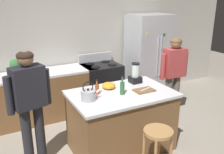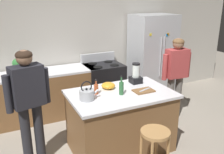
{
  "view_description": "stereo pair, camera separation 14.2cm",
  "coord_description": "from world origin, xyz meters",
  "px_view_note": "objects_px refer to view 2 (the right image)",
  "views": [
    {
      "loc": [
        -1.68,
        -2.89,
        2.26
      ],
      "look_at": [
        0.0,
        0.3,
        1.07
      ],
      "focal_mm": 39.65,
      "sensor_mm": 36.0,
      "label": 1
    },
    {
      "loc": [
        -1.55,
        -2.95,
        2.26
      ],
      "look_at": [
        0.0,
        0.3,
        1.07
      ],
      "focal_mm": 39.65,
      "sensor_mm": 36.0,
      "label": 2
    }
  ],
  "objects_px": {
    "bottle_olive_oil": "(121,88)",
    "chef_knife": "(145,90)",
    "bar_stool": "(155,143)",
    "mixing_bowl": "(108,86)",
    "blender_appliance": "(136,75)",
    "kitchen_island": "(121,121)",
    "refrigerator": "(152,58)",
    "person_by_island_left": "(29,98)",
    "stove_range": "(103,85)",
    "person_by_sink_right": "(176,71)",
    "tea_kettle": "(87,94)",
    "cutting_board": "(144,91)",
    "potted_plant": "(18,65)",
    "bottle_cooking_sauce": "(96,89)"
  },
  "relations": [
    {
      "from": "potted_plant",
      "to": "blender_appliance",
      "type": "xyz_separation_m",
      "value": [
        1.65,
        -1.28,
        -0.04
      ]
    },
    {
      "from": "potted_plant",
      "to": "mixing_bowl",
      "type": "distance_m",
      "value": 1.75
    },
    {
      "from": "cutting_board",
      "to": "bottle_olive_oil",
      "type": "bearing_deg",
      "value": 173.61
    },
    {
      "from": "blender_appliance",
      "to": "bottle_olive_oil",
      "type": "distance_m",
      "value": 0.55
    },
    {
      "from": "kitchen_island",
      "to": "mixing_bowl",
      "type": "bearing_deg",
      "value": 112.05
    },
    {
      "from": "refrigerator",
      "to": "blender_appliance",
      "type": "height_order",
      "value": "refrigerator"
    },
    {
      "from": "person_by_sink_right",
      "to": "tea_kettle",
      "type": "relative_size",
      "value": 5.61
    },
    {
      "from": "person_by_sink_right",
      "to": "bar_stool",
      "type": "distance_m",
      "value": 1.93
    },
    {
      "from": "stove_range",
      "to": "refrigerator",
      "type": "bearing_deg",
      "value": -1.21
    },
    {
      "from": "blender_appliance",
      "to": "chef_knife",
      "type": "xyz_separation_m",
      "value": [
        -0.06,
        -0.37,
        -0.11
      ]
    },
    {
      "from": "kitchen_island",
      "to": "bottle_cooking_sauce",
      "type": "distance_m",
      "value": 0.64
    },
    {
      "from": "potted_plant",
      "to": "bottle_olive_oil",
      "type": "distance_m",
      "value": 2.02
    },
    {
      "from": "kitchen_island",
      "to": "person_by_island_left",
      "type": "bearing_deg",
      "value": 172.13
    },
    {
      "from": "mixing_bowl",
      "to": "bottle_cooking_sauce",
      "type": "bearing_deg",
      "value": -153.82
    },
    {
      "from": "blender_appliance",
      "to": "kitchen_island",
      "type": "bearing_deg",
      "value": -146.16
    },
    {
      "from": "refrigerator",
      "to": "blender_appliance",
      "type": "bearing_deg",
      "value": -133.12
    },
    {
      "from": "refrigerator",
      "to": "bar_stool",
      "type": "height_order",
      "value": "refrigerator"
    },
    {
      "from": "refrigerator",
      "to": "person_by_island_left",
      "type": "relative_size",
      "value": 1.15
    },
    {
      "from": "bottle_olive_oil",
      "to": "chef_knife",
      "type": "distance_m",
      "value": 0.38
    },
    {
      "from": "blender_appliance",
      "to": "bottle_olive_oil",
      "type": "relative_size",
      "value": 1.19
    },
    {
      "from": "mixing_bowl",
      "to": "stove_range",
      "type": "bearing_deg",
      "value": 69.66
    },
    {
      "from": "bar_stool",
      "to": "chef_knife",
      "type": "distance_m",
      "value": 0.88
    },
    {
      "from": "stove_range",
      "to": "person_by_island_left",
      "type": "xyz_separation_m",
      "value": [
        -1.64,
        -1.35,
        0.52
      ]
    },
    {
      "from": "kitchen_island",
      "to": "refrigerator",
      "type": "xyz_separation_m",
      "value": [
        1.56,
        1.5,
        0.48
      ]
    },
    {
      "from": "refrigerator",
      "to": "cutting_board",
      "type": "height_order",
      "value": "refrigerator"
    },
    {
      "from": "potted_plant",
      "to": "blender_appliance",
      "type": "distance_m",
      "value": 2.08
    },
    {
      "from": "potted_plant",
      "to": "bar_stool",
      "type": "bearing_deg",
      "value": -61.82
    },
    {
      "from": "mixing_bowl",
      "to": "chef_knife",
      "type": "height_order",
      "value": "mixing_bowl"
    },
    {
      "from": "bar_stool",
      "to": "tea_kettle",
      "type": "height_order",
      "value": "tea_kettle"
    },
    {
      "from": "bar_stool",
      "to": "chef_knife",
      "type": "height_order",
      "value": "chef_knife"
    },
    {
      "from": "bar_stool",
      "to": "bottle_cooking_sauce",
      "type": "distance_m",
      "value": 1.11
    },
    {
      "from": "person_by_island_left",
      "to": "bar_stool",
      "type": "relative_size",
      "value": 2.27
    },
    {
      "from": "potted_plant",
      "to": "blender_appliance",
      "type": "relative_size",
      "value": 0.92
    },
    {
      "from": "kitchen_island",
      "to": "potted_plant",
      "type": "relative_size",
      "value": 5.02
    },
    {
      "from": "person_by_sink_right",
      "to": "bar_stool",
      "type": "height_order",
      "value": "person_by_sink_right"
    },
    {
      "from": "bottle_cooking_sauce",
      "to": "potted_plant",
      "type": "bearing_deg",
      "value": 121.93
    },
    {
      "from": "person_by_island_left",
      "to": "bottle_cooking_sauce",
      "type": "xyz_separation_m",
      "value": [
        0.92,
        -0.06,
        0.01
      ]
    },
    {
      "from": "kitchen_island",
      "to": "person_by_island_left",
      "type": "distance_m",
      "value": 1.37
    },
    {
      "from": "cutting_board",
      "to": "person_by_sink_right",
      "type": "bearing_deg",
      "value": 28.43
    },
    {
      "from": "stove_range",
      "to": "chef_knife",
      "type": "bearing_deg",
      "value": -91.41
    },
    {
      "from": "refrigerator",
      "to": "bottle_cooking_sauce",
      "type": "distance_m",
      "value": 2.35
    },
    {
      "from": "person_by_sink_right",
      "to": "bar_stool",
      "type": "xyz_separation_m",
      "value": [
        -1.36,
        -1.31,
        -0.38
      ]
    },
    {
      "from": "bar_stool",
      "to": "mixing_bowl",
      "type": "xyz_separation_m",
      "value": [
        -0.13,
        1.06,
        0.41
      ]
    },
    {
      "from": "person_by_island_left",
      "to": "chef_knife",
      "type": "height_order",
      "value": "person_by_island_left"
    },
    {
      "from": "kitchen_island",
      "to": "bottle_olive_oil",
      "type": "height_order",
      "value": "bottle_olive_oil"
    },
    {
      "from": "stove_range",
      "to": "blender_appliance",
      "type": "relative_size",
      "value": 3.36
    },
    {
      "from": "person_by_sink_right",
      "to": "tea_kettle",
      "type": "xyz_separation_m",
      "value": [
        -1.93,
        -0.51,
        0.06
      ]
    },
    {
      "from": "bottle_olive_oil",
      "to": "bar_stool",
      "type": "bearing_deg",
      "value": -85.26
    },
    {
      "from": "mixing_bowl",
      "to": "tea_kettle",
      "type": "distance_m",
      "value": 0.51
    },
    {
      "from": "refrigerator",
      "to": "person_by_island_left",
      "type": "distance_m",
      "value": 3.11
    }
  ]
}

